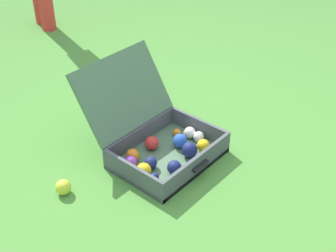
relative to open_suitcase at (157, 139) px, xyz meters
name	(u,v)px	position (x,y,z in m)	size (l,w,h in m)	color
ground_plane	(176,157)	(0.05, -0.09, -0.10)	(16.00, 16.00, 0.00)	#4C8C38
open_suitcase	(157,139)	(0.00, 0.00, 0.00)	(0.54, 0.65, 0.48)	#4C7051
stray_ball_on_grass	(63,187)	(-0.52, 0.14, -0.07)	(0.08, 0.08, 0.08)	#CCDB38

